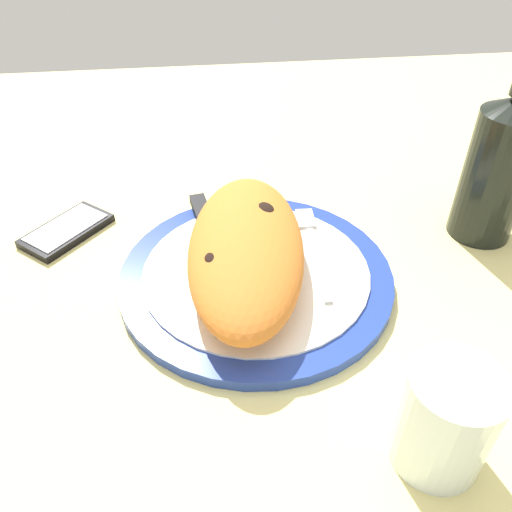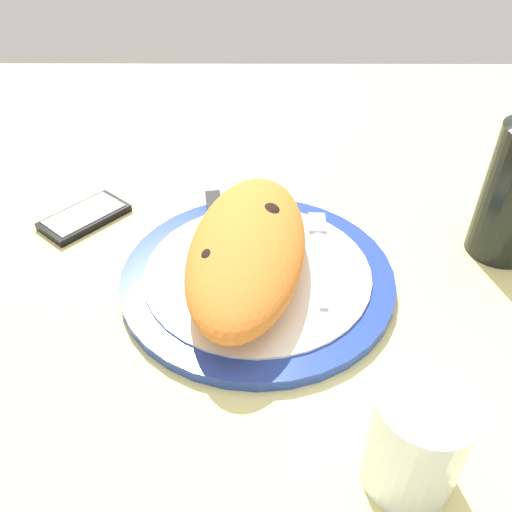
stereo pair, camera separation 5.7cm
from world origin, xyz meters
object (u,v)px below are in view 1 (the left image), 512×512
(wine_bottle, at_px, (499,165))
(water_glass, at_px, (443,425))
(calzone, at_px, (246,247))
(plate, at_px, (256,275))
(fork, at_px, (312,242))
(smartphone, at_px, (67,230))
(knife, at_px, (210,233))

(wine_bottle, bearing_deg, water_glass, 148.27)
(water_glass, bearing_deg, calzone, 28.82)
(plate, height_order, wine_bottle, wine_bottle)
(calzone, xyz_separation_m, fork, (0.04, -0.09, -0.03))
(smartphone, relative_size, water_glass, 1.28)
(fork, bearing_deg, smartphone, 75.52)
(knife, distance_m, smartphone, 0.19)
(smartphone, bearing_deg, water_glass, -135.21)
(calzone, height_order, wine_bottle, wine_bottle)
(plate, height_order, water_glass, water_glass)
(plate, xyz_separation_m, water_glass, (-0.23, -0.12, 0.03))
(knife, bearing_deg, water_glass, -151.13)
(plate, distance_m, smartphone, 0.26)
(calzone, xyz_separation_m, smartphone, (0.12, 0.22, -0.04))
(water_glass, height_order, wine_bottle, wine_bottle)
(fork, xyz_separation_m, water_glass, (-0.28, -0.04, 0.02))
(plate, distance_m, fork, 0.09)
(knife, relative_size, water_glass, 2.48)
(water_glass, xyz_separation_m, wine_bottle, (0.29, -0.18, 0.06))
(smartphone, relative_size, wine_bottle, 0.49)
(plate, distance_m, water_glass, 0.26)
(knife, bearing_deg, fork, -103.54)
(water_glass, bearing_deg, smartphone, 44.79)
(knife, height_order, smartphone, knife)
(calzone, relative_size, wine_bottle, 1.16)
(calzone, relative_size, fork, 1.72)
(plate, bearing_deg, knife, 34.67)
(plate, bearing_deg, wine_bottle, -78.97)
(plate, height_order, calzone, calzone)
(smartphone, height_order, water_glass, water_glass)
(calzone, bearing_deg, water_glass, -151.18)
(fork, bearing_deg, water_glass, -170.74)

